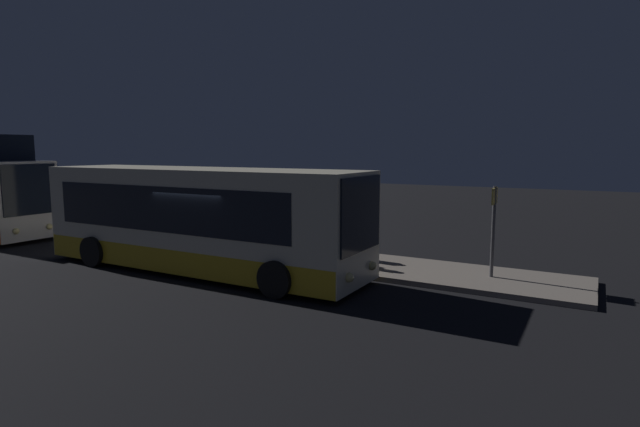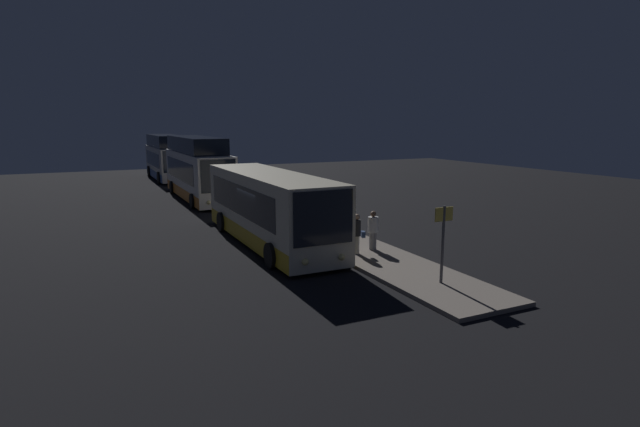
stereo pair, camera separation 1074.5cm
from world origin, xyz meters
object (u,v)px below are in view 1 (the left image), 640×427
object	(u,v)px
suitcase	(308,255)
passenger_boarding	(347,232)
passenger_waiting	(342,236)
passenger_with_bags	(297,233)
bus_lead	(198,220)
sign_post	(494,220)

from	to	relation	value
suitcase	passenger_boarding	bearing A→B (deg)	69.56
passenger_waiting	passenger_with_bags	xyz separation A→B (m)	(-1.36, -0.46, 0.06)
bus_lead	sign_post	bearing A→B (deg)	20.07
passenger_waiting	bus_lead	bearing A→B (deg)	-129.78
passenger_waiting	suitcase	xyz separation A→B (m)	(-0.86, -0.64, -0.55)
passenger_boarding	passenger_waiting	bearing A→B (deg)	-115.94
passenger_boarding	passenger_waiting	world-z (taller)	passenger_waiting
suitcase	sign_post	size ratio (longest dim) A/B	0.35
sign_post	passenger_waiting	bearing A→B (deg)	-171.54
passenger_with_bags	suitcase	bearing A→B (deg)	-124.90
passenger_boarding	suitcase	bearing A→B (deg)	-153.76
bus_lead	suitcase	distance (m)	3.52
bus_lead	passenger_boarding	world-z (taller)	bus_lead
sign_post	passenger_with_bags	bearing A→B (deg)	-169.01
passenger_with_bags	sign_post	bearing A→B (deg)	-94.07
bus_lead	passenger_waiting	bearing A→B (deg)	31.67
passenger_with_bags	suitcase	xyz separation A→B (m)	(0.49, -0.18, -0.61)
passenger_waiting	suitcase	world-z (taller)	passenger_waiting
bus_lead	passenger_waiting	world-z (taller)	bus_lead
passenger_with_bags	suitcase	size ratio (longest dim) A/B	1.94
passenger_boarding	passenger_with_bags	bearing A→B (deg)	-171.20
passenger_waiting	suitcase	size ratio (longest dim) A/B	1.81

